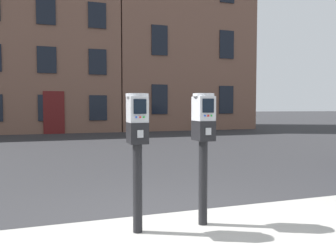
# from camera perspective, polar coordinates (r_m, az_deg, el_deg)

# --- Properties ---
(ground_plane) EXTENTS (160.00, 160.00, 0.00)m
(ground_plane) POSITION_cam_1_polar(r_m,az_deg,el_deg) (3.98, 1.49, -16.57)
(ground_plane) COLOR #28282B
(parking_meter_near_kerb) EXTENTS (0.22, 0.25, 1.33)m
(parking_meter_near_kerb) POSITION_cam_1_polar(r_m,az_deg,el_deg) (3.34, -4.99, -1.81)
(parking_meter_near_kerb) COLOR black
(parking_meter_near_kerb) RESTS_ON sidewalk_slab
(parking_meter_twin_adjacent) EXTENTS (0.22, 0.25, 1.34)m
(parking_meter_twin_adjacent) POSITION_cam_1_polar(r_m,az_deg,el_deg) (3.57, 5.74, -1.40)
(parking_meter_twin_adjacent) COLOR black
(parking_meter_twin_adjacent) RESTS_ON sidewalk_slab
(townhouse_green_painted) EXTENTS (7.34, 5.89, 9.33)m
(townhouse_green_painted) POSITION_cam_1_polar(r_m,az_deg,el_deg) (21.35, -19.11, 11.95)
(townhouse_green_painted) COLOR brown
(townhouse_green_painted) RESTS_ON ground_plane
(townhouse_brownstone) EXTENTS (8.11, 6.74, 12.66)m
(townhouse_brownstone) POSITION_cam_1_polar(r_m,az_deg,el_deg) (23.44, 0.95, 15.45)
(townhouse_brownstone) COLOR brown
(townhouse_brownstone) RESTS_ON ground_plane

